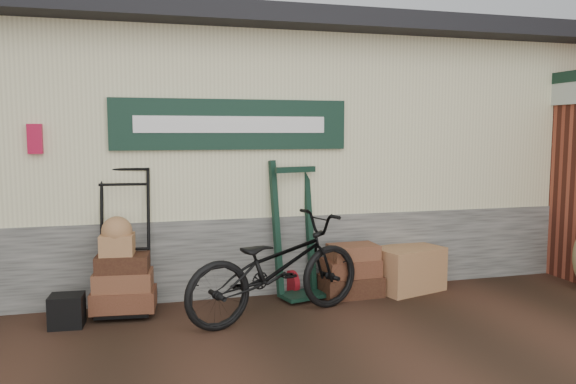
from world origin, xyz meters
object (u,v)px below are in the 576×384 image
object	(u,v)px
bicycle	(276,261)
porter_trolley	(124,239)
green_barrow	(295,229)
wicker_hamper	(408,269)
black_trunk	(67,311)
suitcase_stack	(351,270)

from	to	relation	value
bicycle	porter_trolley	bearing A→B (deg)	48.84
green_barrow	wicker_hamper	bearing A→B (deg)	-18.51
porter_trolley	black_trunk	size ratio (longest dim) A/B	4.86
green_barrow	black_trunk	bearing A→B (deg)	175.37
green_barrow	bicycle	distance (m)	0.80
black_trunk	porter_trolley	bearing A→B (deg)	32.85
porter_trolley	bicycle	distance (m)	1.61
porter_trolley	bicycle	bearing A→B (deg)	-16.81
wicker_hamper	porter_trolley	bearing A→B (deg)	178.76
green_barrow	suitcase_stack	distance (m)	0.79
porter_trolley	black_trunk	xyz separation A→B (m)	(-0.55, -0.35, -0.61)
porter_trolley	wicker_hamper	distance (m)	3.25
wicker_hamper	green_barrow	bearing A→B (deg)	175.38
green_barrow	black_trunk	distance (m)	2.51
suitcase_stack	bicycle	size ratio (longest dim) A/B	0.34
green_barrow	suitcase_stack	size ratio (longest dim) A/B	2.28
wicker_hamper	black_trunk	xyz separation A→B (m)	(-3.75, -0.28, -0.10)
wicker_hamper	black_trunk	size ratio (longest dim) A/B	2.52
wicker_hamper	black_trunk	bearing A→B (deg)	-175.70
porter_trolley	suitcase_stack	distance (m)	2.52
porter_trolley	wicker_hamper	size ratio (longest dim) A/B	1.93
green_barrow	black_trunk	size ratio (longest dim) A/B	4.94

